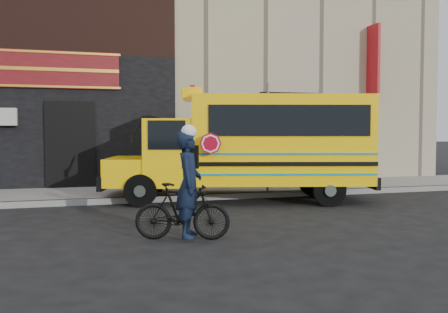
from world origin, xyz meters
TOP-DOWN VIEW (x-y plane):
  - ground at (0.00, 0.00)m, footprint 120.00×120.00m
  - curb at (0.00, 2.60)m, footprint 40.00×0.20m
  - sidewalk at (0.00, 4.10)m, footprint 40.00×3.00m
  - building at (-0.04, 10.45)m, footprint 20.00×10.70m
  - school_bus at (1.43, 2.06)m, footprint 7.22×3.86m
  - sign_pole at (2.14, 2.84)m, footprint 0.07×0.28m
  - bicycle at (-1.32, -2.00)m, footprint 1.68×0.94m
  - cyclist at (-1.22, -2.03)m, footprint 0.63×0.77m

SIDE VIEW (x-z plane):
  - ground at x=0.00m, z-range 0.00..0.00m
  - curb at x=0.00m, z-range 0.00..0.15m
  - sidewalk at x=0.00m, z-range 0.00..0.15m
  - bicycle at x=-1.32m, z-range 0.00..0.97m
  - cyclist at x=-1.22m, z-range 0.00..1.80m
  - school_bus at x=1.43m, z-range 0.05..2.97m
  - sign_pole at x=2.14m, z-range 0.16..3.35m
  - building at x=-0.04m, z-range 0.13..12.13m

